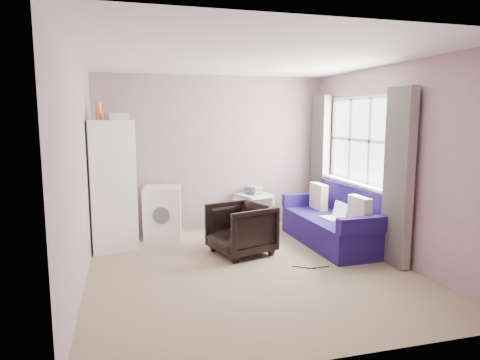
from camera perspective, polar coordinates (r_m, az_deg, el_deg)
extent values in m
cube|color=#9A8565|center=(5.36, 1.19, -11.68)|extent=(3.80, 4.20, 0.02)
cube|color=silver|center=(5.09, 1.28, 16.08)|extent=(3.80, 4.20, 0.02)
cube|color=#A5828C|center=(7.11, -3.58, 3.68)|extent=(3.80, 0.02, 2.50)
cube|color=#A5828C|center=(3.13, 12.22, -2.45)|extent=(3.80, 0.02, 2.50)
cube|color=#A5828C|center=(4.89, -20.77, 1.04)|extent=(0.02, 4.20, 2.50)
cube|color=#A5828C|center=(5.90, 19.34, 2.27)|extent=(0.02, 4.20, 2.50)
cube|color=white|center=(6.46, 15.77, 5.14)|extent=(0.01, 1.60, 1.20)
imported|color=black|center=(5.77, 0.12, -6.21)|extent=(0.87, 0.90, 0.75)
cube|color=white|center=(6.22, -17.09, -0.64)|extent=(0.75, 0.75, 1.79)
cube|color=#55575D|center=(6.33, -14.25, -2.48)|extent=(0.16, 0.56, 0.02)
cube|color=#55575D|center=(6.48, -14.92, 2.31)|extent=(0.03, 0.03, 0.51)
cube|color=white|center=(6.22, -14.34, 2.75)|extent=(0.12, 0.42, 0.61)
cylinder|color=orange|center=(6.18, -18.35, 8.73)|extent=(0.10, 0.10, 0.25)
cube|color=beige|center=(6.08, -16.11, 8.12)|extent=(0.34, 0.37, 0.09)
cube|color=white|center=(6.70, -10.28, -4.19)|extent=(0.63, 0.63, 0.78)
cube|color=#55575D|center=(6.61, -10.37, -1.17)|extent=(0.58, 0.57, 0.05)
cylinder|color=#55575D|center=(6.43, -10.47, -4.68)|extent=(0.26, 0.06, 0.26)
cube|color=white|center=(7.16, 1.80, -2.07)|extent=(0.65, 0.65, 0.04)
cube|color=white|center=(7.26, 1.79, -5.68)|extent=(0.65, 0.65, 0.04)
cube|color=white|center=(7.08, 0.31, -4.27)|extent=(0.22, 0.49, 0.56)
cube|color=white|center=(7.35, 3.22, -3.81)|extent=(0.22, 0.49, 0.56)
cube|color=#1E5B80|center=(7.16, 1.81, -1.76)|extent=(0.24, 0.29, 0.03)
cube|color=tan|center=(7.16, 1.89, -1.49)|extent=(0.26, 0.29, 0.03)
cube|color=#1E5B80|center=(7.14, 1.71, -1.24)|extent=(0.23, 0.28, 0.03)
cube|color=tan|center=(7.14, 1.90, -0.97)|extent=(0.26, 0.29, 0.03)
cube|color=navy|center=(6.39, 12.32, -6.59)|extent=(0.90, 1.82, 0.40)
cube|color=navy|center=(6.47, 15.03, -2.70)|extent=(0.23, 1.80, 0.44)
cube|color=navy|center=(5.60, 16.76, -5.71)|extent=(0.85, 0.16, 0.20)
cube|color=navy|center=(7.08, 8.98, -2.56)|extent=(0.85, 0.16, 0.20)
cube|color=#EFE8B5|center=(5.84, 15.64, -4.09)|extent=(0.13, 0.40, 0.40)
cube|color=#EFE8B5|center=(6.83, 10.43, -2.15)|extent=(0.13, 0.40, 0.40)
cube|color=white|center=(6.22, 12.19, -5.00)|extent=(0.24, 0.34, 0.02)
cube|color=silver|center=(6.26, 13.22, -3.89)|extent=(0.07, 0.33, 0.22)
cube|color=white|center=(6.48, 15.03, -0.42)|extent=(0.14, 1.70, 0.04)
cube|color=white|center=(6.51, 15.42, -0.14)|extent=(0.02, 1.68, 0.05)
cube|color=white|center=(6.45, 15.63, 5.14)|extent=(0.02, 1.68, 0.05)
cube|color=white|center=(6.45, 15.84, 10.47)|extent=(0.02, 1.68, 0.05)
cube|color=white|center=(5.78, 19.69, 4.63)|extent=(0.02, 0.05, 1.20)
cube|color=white|center=(6.22, 16.89, 4.98)|extent=(0.02, 0.05, 1.20)
cube|color=white|center=(6.68, 14.46, 5.29)|extent=(0.02, 0.05, 1.20)
cube|color=white|center=(7.15, 12.35, 5.54)|extent=(0.02, 0.05, 1.20)
cube|color=beige|center=(5.53, 20.37, 0.28)|extent=(0.12, 0.46, 2.18)
cube|color=beige|center=(7.38, 10.63, 2.56)|extent=(0.12, 0.46, 2.18)
cylinder|color=black|center=(5.42, 10.40, -11.40)|extent=(0.30, 0.01, 0.01)
cylinder|color=black|center=(5.40, 8.51, -11.46)|extent=(0.25, 0.18, 0.01)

